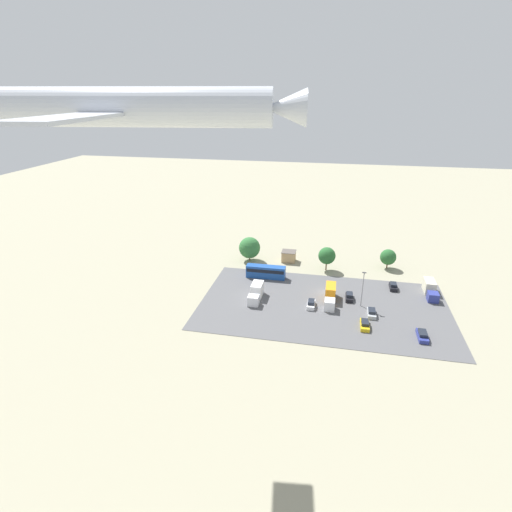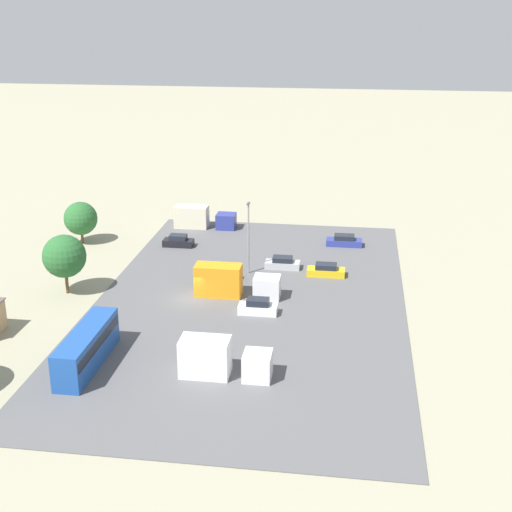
{
  "view_description": "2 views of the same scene",
  "coord_description": "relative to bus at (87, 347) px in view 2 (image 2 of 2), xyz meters",
  "views": [
    {
      "loc": [
        -0.94,
        90.96,
        46.87
      ],
      "look_at": [
        11.93,
        27.83,
        20.32
      ],
      "focal_mm": 28.0,
      "sensor_mm": 36.0,
      "label": 1
    },
    {
      "loc": [
        70.48,
        17.26,
        31.12
      ],
      "look_at": [
        0.83,
        7.31,
        5.75
      ],
      "focal_mm": 50.0,
      "sensor_mm": 36.0,
      "label": 2
    }
  ],
  "objects": [
    {
      "name": "tree_apron_mid",
      "position": [
        -15.86,
        -8.38,
        2.5
      ],
      "size": [
        4.82,
        4.82,
        6.82
      ],
      "color": "brown",
      "rests_on": "ground"
    },
    {
      "name": "ground_plane",
      "position": [
        -16.07,
        5.82,
        -1.9
      ],
      "size": [
        400.0,
        400.0,
        0.0
      ],
      "primitive_type": "plane",
      "color": "gray"
    },
    {
      "name": "parked_truck_2",
      "position": [
        -41.81,
        1.36,
        -0.39
      ],
      "size": [
        2.46,
        8.79,
        3.12
      ],
      "color": "navy",
      "rests_on": "ground"
    },
    {
      "name": "parked_truck_0",
      "position": [
        0.2,
        12.16,
        -0.26
      ],
      "size": [
        2.58,
        8.01,
        3.41
      ],
      "color": "silver",
      "rests_on": "ground"
    },
    {
      "name": "tree_near_shed",
      "position": [
        -32.93,
        -13.19,
        1.55
      ],
      "size": [
        4.48,
        4.48,
        5.7
      ],
      "color": "brown",
      "rests_on": "ground"
    },
    {
      "name": "parked_car_5",
      "position": [
        -36.6,
        22.02,
        -1.2
      ],
      "size": [
        1.88,
        4.76,
        1.49
      ],
      "color": "navy",
      "rests_on": "ground"
    },
    {
      "name": "parked_car_4",
      "position": [
        -26.97,
        14.75,
        -1.21
      ],
      "size": [
        1.83,
        4.25,
        1.46
      ],
      "color": "#ADB2B7",
      "rests_on": "ground"
    },
    {
      "name": "parked_truck_1",
      "position": [
        -17.53,
        10.13,
        -0.2
      ],
      "size": [
        2.37,
        9.44,
        3.53
      ],
      "color": "silver",
      "rests_on": "ground"
    },
    {
      "name": "parked_car_3",
      "position": [
        -13.26,
        13.61,
        -1.13
      ],
      "size": [
        1.77,
        4.1,
        1.65
      ],
      "color": "silver",
      "rests_on": "ground"
    },
    {
      "name": "light_pole_lot_centre",
      "position": [
        -24.75,
        10.87,
        2.99
      ],
      "size": [
        0.9,
        0.28,
        8.75
      ],
      "color": "gray",
      "rests_on": "ground"
    },
    {
      "name": "bus",
      "position": [
        0.0,
        0.0,
        0.0
      ],
      "size": [
        10.59,
        2.46,
        3.38
      ],
      "rotation": [
        0.0,
        0.0,
        1.57
      ],
      "color": "#1E4C9E",
      "rests_on": "ground"
    },
    {
      "name": "parked_car_2",
      "position": [
        -22.1,
        8.08,
        -1.14
      ],
      "size": [
        1.72,
        4.1,
        1.63
      ],
      "rotation": [
        0.0,
        0.0,
        3.14
      ],
      "color": "black",
      "rests_on": "ground"
    },
    {
      "name": "parked_car_1",
      "position": [
        -33.23,
        0.08,
        -1.16
      ],
      "size": [
        1.78,
        4.01,
        1.58
      ],
      "rotation": [
        0.0,
        0.0,
        3.14
      ],
      "color": "black",
      "rests_on": "ground"
    },
    {
      "name": "parking_lot_surface",
      "position": [
        -16.07,
        12.35,
        -1.86
      ],
      "size": [
        58.0,
        33.39,
        0.08
      ],
      "color": "#565659",
      "rests_on": "ground"
    },
    {
      "name": "parked_car_0",
      "position": [
        -25.21,
        20.15,
        -1.21
      ],
      "size": [
        1.84,
        4.49,
        1.47
      ],
      "color": "gold",
      "rests_on": "ground"
    }
  ]
}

